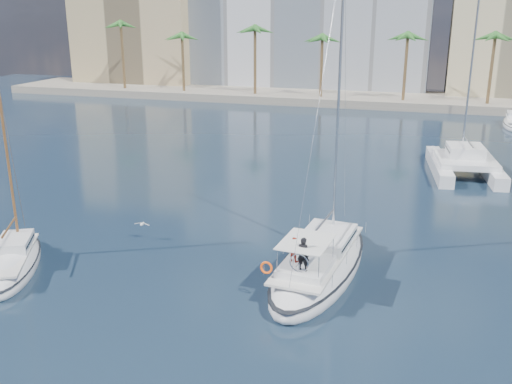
% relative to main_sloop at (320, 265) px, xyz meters
% --- Properties ---
extents(ground, '(160.00, 160.00, 0.00)m').
position_rel_main_sloop_xyz_m(ground, '(-4.77, 1.07, -0.55)').
color(ground, black).
rests_on(ground, ground).
extents(quay, '(120.00, 14.00, 1.20)m').
position_rel_main_sloop_xyz_m(quay, '(-4.77, 62.07, 0.05)').
color(quay, gray).
rests_on(quay, ground).
extents(building_modern, '(42.00, 16.00, 28.00)m').
position_rel_main_sloop_xyz_m(building_modern, '(-16.77, 74.07, 13.45)').
color(building_modern, silver).
rests_on(building_modern, ground).
extents(building_tan_left, '(22.00, 14.00, 22.00)m').
position_rel_main_sloop_xyz_m(building_tan_left, '(-46.77, 70.07, 10.45)').
color(building_tan_left, tan).
rests_on(building_tan_left, ground).
extents(palm_left, '(3.60, 3.60, 12.30)m').
position_rel_main_sloop_xyz_m(palm_left, '(-38.77, 58.07, 9.74)').
color(palm_left, brown).
rests_on(palm_left, ground).
extents(palm_centre, '(3.60, 3.60, 12.30)m').
position_rel_main_sloop_xyz_m(palm_centre, '(-4.77, 58.07, 9.74)').
color(palm_centre, brown).
rests_on(palm_centre, ground).
extents(main_sloop, '(5.02, 12.52, 18.12)m').
position_rel_main_sloop_xyz_m(main_sloop, '(0.00, 0.00, 0.00)').
color(main_sloop, silver).
rests_on(main_sloop, ground).
extents(small_sloop, '(5.80, 8.18, 11.37)m').
position_rel_main_sloop_xyz_m(small_sloop, '(-16.21, -4.35, -0.13)').
color(small_sloop, silver).
rests_on(small_sloop, ground).
extents(catamaran, '(6.55, 11.26, 15.78)m').
position_rel_main_sloop_xyz_m(catamaran, '(8.30, 23.51, 0.57)').
color(catamaran, silver).
rests_on(catamaran, ground).
extents(seagull, '(1.03, 0.44, 0.19)m').
position_rel_main_sloop_xyz_m(seagull, '(-11.36, 1.42, 0.57)').
color(seagull, silver).
rests_on(seagull, ground).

